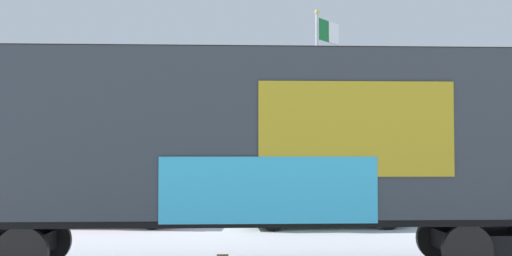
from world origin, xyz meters
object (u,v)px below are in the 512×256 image
flagpole (322,81)px  freight_car (247,139)px  parked_car_green (323,196)px  parked_car_red (109,197)px

flagpole → freight_car: bearing=-103.5°
freight_car → flagpole: 10.36m
freight_car → flagpole: flagpole is taller
flagpole → parked_car_green: bearing=-95.3°
parked_car_red → parked_car_green: (6.36, -0.16, 0.03)m
freight_car → flagpole: size_ratio=2.08×
freight_car → parked_car_green: 6.74m
freight_car → parked_car_green: freight_car is taller
freight_car → parked_car_red: freight_car is taller
parked_car_green → freight_car: bearing=-108.0°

